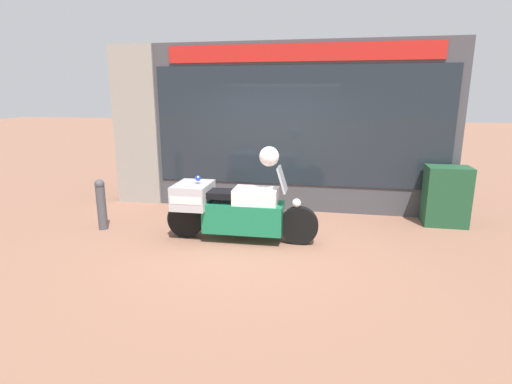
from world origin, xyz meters
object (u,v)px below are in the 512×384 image
object	(u,v)px
paramedic_motorcycle	(231,208)
utility_cabinet	(446,196)
white_helmet	(269,156)
street_bollard	(101,203)

from	to	relation	value
paramedic_motorcycle	utility_cabinet	size ratio (longest dim) A/B	2.31
paramedic_motorcycle	utility_cabinet	bearing A→B (deg)	21.30
white_helmet	street_bollard	distance (m)	3.09
utility_cabinet	white_helmet	bearing A→B (deg)	-153.53
paramedic_motorcycle	street_bollard	xyz separation A→B (m)	(-2.34, 0.07, -0.07)
paramedic_motorcycle	street_bollard	world-z (taller)	paramedic_motorcycle
paramedic_motorcycle	white_helmet	bearing A→B (deg)	-0.00
utility_cabinet	street_bollard	bearing A→B (deg)	-166.45
paramedic_motorcycle	white_helmet	distance (m)	1.05
street_bollard	white_helmet	bearing A→B (deg)	-1.02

